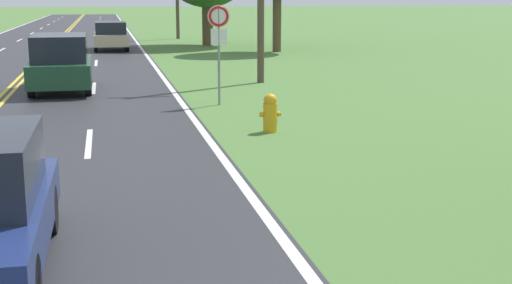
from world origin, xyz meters
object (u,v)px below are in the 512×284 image
fire_hydrant (270,112)px  car_dark_green_van_approaching (61,62)px  traffic_sign (219,30)px  car_champagne_van_mid_near (111,35)px

fire_hydrant → car_dark_green_van_approaching: size_ratio=0.19×
fire_hydrant → car_dark_green_van_approaching: 9.48m
traffic_sign → car_dark_green_van_approaching: traffic_sign is taller
traffic_sign → car_dark_green_van_approaching: bearing=138.1°
fire_hydrant → car_champagne_van_mid_near: bearing=97.1°
car_dark_green_van_approaching → car_champagne_van_mid_near: car_dark_green_van_approaching is taller
car_dark_green_van_approaching → car_champagne_van_mid_near: (1.73, 17.21, -0.08)m
car_champagne_van_mid_near → fire_hydrant: bearing=6.8°
traffic_sign → car_champagne_van_mid_near: bearing=97.2°
fire_hydrant → car_dark_green_van_approaching: bearing=121.1°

